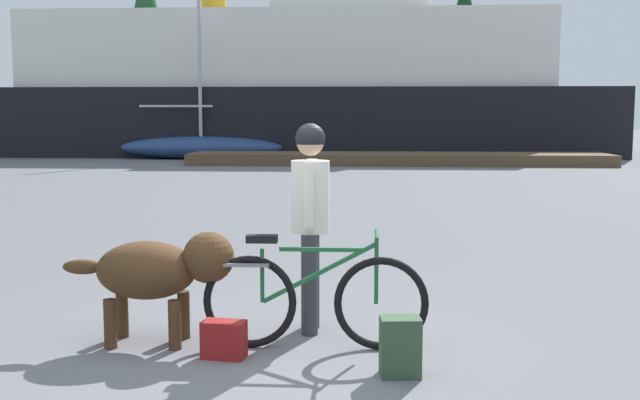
{
  "coord_description": "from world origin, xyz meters",
  "views": [
    {
      "loc": [
        0.68,
        -5.52,
        1.84
      ],
      "look_at": [
        0.31,
        0.93,
        1.1
      ],
      "focal_mm": 42.87,
      "sensor_mm": 36.0,
      "label": 1
    }
  ],
  "objects": [
    {
      "name": "bicycle",
      "position": [
        0.3,
        0.27,
        0.4
      ],
      "size": [
        1.76,
        0.44,
        0.92
      ],
      "color": "black",
      "rests_on": "ground_plane"
    },
    {
      "name": "dock_pier",
      "position": [
        1.89,
        21.94,
        0.2
      ],
      "size": [
        14.89,
        2.6,
        0.4
      ],
      "primitive_type": "cube",
      "color": "brown",
      "rests_on": "ground_plane"
    },
    {
      "name": "ferry_boat",
      "position": [
        -2.59,
        28.87,
        2.96
      ],
      "size": [
        27.78,
        7.77,
        8.47
      ],
      "color": "black",
      "rests_on": "ground_plane"
    },
    {
      "name": "sailboat_moored",
      "position": [
        -5.84,
        24.78,
        0.5
      ],
      "size": [
        6.58,
        1.84,
        7.78
      ],
      "color": "navy",
      "rests_on": "ground_plane"
    },
    {
      "name": "dog",
      "position": [
        -0.93,
        0.34,
        0.6
      ],
      "size": [
        1.38,
        0.54,
        0.91
      ],
      "color": "#472D19",
      "rests_on": "ground_plane"
    },
    {
      "name": "pine_tree_far_right",
      "position": [
        7.07,
        45.01,
        6.91
      ],
      "size": [
        3.73,
        3.73,
        10.7
      ],
      "color": "#4C331E",
      "rests_on": "ground_plane"
    },
    {
      "name": "handbag_pannier",
      "position": [
        -0.36,
        0.01,
        0.14
      ],
      "size": [
        0.34,
        0.23,
        0.28
      ],
      "primitive_type": "cube",
      "rotation": [
        0.0,
        0.0,
        -0.16
      ],
      "color": "maroon",
      "rests_on": "ground_plane"
    },
    {
      "name": "person_cyclist",
      "position": [
        0.24,
        0.77,
        1.06
      ],
      "size": [
        0.32,
        0.53,
        1.75
      ],
      "color": "#333338",
      "rests_on": "ground_plane"
    },
    {
      "name": "pine_tree_center",
      "position": [
        2.46,
        46.48,
        6.86
      ],
      "size": [
        4.31,
        4.31,
        10.85
      ],
      "color": "#4C331E",
      "rests_on": "ground_plane"
    },
    {
      "name": "backpack",
      "position": [
        0.94,
        -0.32,
        0.21
      ],
      "size": [
        0.3,
        0.22,
        0.42
      ],
      "primitive_type": "cube",
      "rotation": [
        0.0,
        0.0,
        0.09
      ],
      "color": "#334C33",
      "rests_on": "ground_plane"
    },
    {
      "name": "ground_plane",
      "position": [
        0.0,
        0.0,
        0.0
      ],
      "size": [
        160.0,
        160.0,
        0.0
      ],
      "primitive_type": "plane",
      "color": "slate"
    },
    {
      "name": "pine_tree_far_left",
      "position": [
        -13.71,
        45.04,
        7.35
      ],
      "size": [
        4.25,
        4.25,
        11.92
      ],
      "color": "#4C331E",
      "rests_on": "ground_plane"
    }
  ]
}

